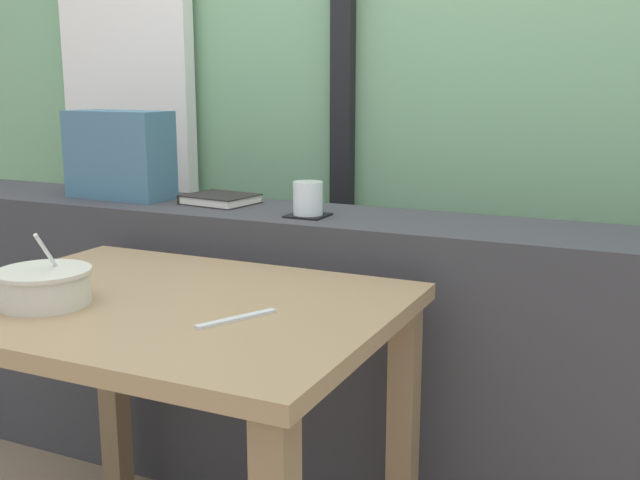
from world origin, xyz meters
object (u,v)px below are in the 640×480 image
juice_glass (308,200)px  fork_utensil (237,319)px  breakfast_table (168,356)px  soup_bowl (45,287)px  closed_book (220,199)px  throw_pillow (120,155)px  coaster_square (308,215)px

juice_glass → fork_utensil: size_ratio=0.51×
breakfast_table → soup_bowl: size_ratio=4.98×
fork_utensil → closed_book: bearing=151.0°
juice_glass → closed_book: (-0.32, 0.08, -0.03)m
throw_pillow → fork_utensil: throw_pillow is taller
juice_glass → throw_pillow: size_ratio=0.27×
closed_book → soup_bowl: size_ratio=1.12×
closed_book → fork_utensil: 0.82m
soup_bowl → fork_utensil: soup_bowl is taller
juice_glass → breakfast_table: bearing=-97.1°
closed_book → throw_pillow: throw_pillow is taller
closed_book → fork_utensil: bearing=-55.7°
closed_book → throw_pillow: 0.35m
soup_bowl → breakfast_table: bearing=33.3°
juice_glass → closed_book: 0.33m
coaster_square → soup_bowl: 0.71m
juice_glass → soup_bowl: juice_glass is taller
juice_glass → closed_book: juice_glass is taller
coaster_square → fork_utensil: coaster_square is taller
coaster_square → juice_glass: 0.04m
breakfast_table → fork_utensil: fork_utensil is taller
breakfast_table → soup_bowl: (-0.20, -0.13, 0.16)m
coaster_square → closed_book: size_ratio=0.48×
coaster_square → fork_utensil: (0.14, -0.59, -0.09)m
coaster_square → throw_pillow: throw_pillow is taller
coaster_square → fork_utensil: bearing=-77.0°
soup_bowl → fork_utensil: 0.41m
juice_glass → soup_bowl: (-0.26, -0.66, -0.10)m
throw_pillow → fork_utensil: bearing=-39.2°
coaster_square → juice_glass: size_ratio=1.16×
throw_pillow → fork_utensil: (0.79, -0.64, -0.22)m
breakfast_table → soup_bowl: soup_bowl is taller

